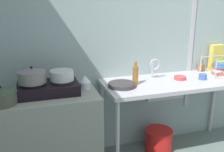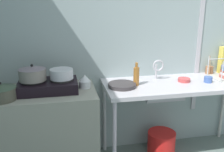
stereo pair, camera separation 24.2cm
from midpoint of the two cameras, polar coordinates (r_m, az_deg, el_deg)
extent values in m
cube|color=#91A2A3|center=(3.00, 17.75, 9.86)|extent=(4.89, 0.10, 2.70)
cube|color=#B8B5BD|center=(3.04, 21.87, 12.12)|extent=(0.05, 0.01, 2.16)
cube|color=gray|center=(2.56, -11.83, -12.52)|extent=(0.95, 0.62, 0.86)
cube|color=#B8B5BD|center=(2.72, 17.51, -1.85)|extent=(1.56, 0.62, 0.04)
cylinder|color=#BEB1C1|center=(2.40, 3.57, -14.82)|extent=(0.04, 0.04, 0.82)
cylinder|color=#B2B3BA|center=(2.86, 0.77, -9.39)|extent=(0.04, 0.04, 0.82)
cylinder|color=#BCBAB5|center=(3.46, 25.64, -6.38)|extent=(0.04, 0.04, 0.82)
cube|color=black|center=(2.37, -11.48, -2.31)|extent=(0.54, 0.34, 0.10)
cylinder|color=black|center=(2.36, -14.68, -1.17)|extent=(0.21, 0.21, 0.02)
cylinder|color=black|center=(2.35, -8.43, -0.83)|extent=(0.21, 0.21, 0.02)
cylinder|color=gray|center=(2.34, -14.78, 0.27)|extent=(0.24, 0.24, 0.11)
cone|color=slate|center=(2.32, -14.89, 1.77)|extent=(0.25, 0.25, 0.02)
sphere|color=black|center=(2.32, -14.93, 2.31)|extent=(0.02, 0.02, 0.02)
cylinder|color=silver|center=(2.34, -8.48, 0.45)|extent=(0.21, 0.21, 0.09)
cylinder|color=#434338|center=(2.26, -21.07, -3.87)|extent=(0.25, 0.25, 0.11)
cone|color=#3A4D3B|center=(2.24, -21.24, -2.23)|extent=(0.25, 0.25, 0.03)
sphere|color=black|center=(2.23, -21.31, -1.58)|extent=(0.02, 0.02, 0.02)
cylinder|color=silver|center=(2.42, -3.33, -1.94)|extent=(0.11, 0.11, 0.07)
cone|color=silver|center=(2.40, -3.36, -0.45)|extent=(0.11, 0.11, 0.06)
cube|color=#B8B5BD|center=(2.62, 13.45, -3.17)|extent=(0.39, 0.34, 0.12)
cylinder|color=#B8B5BD|center=(2.76, 12.45, 0.96)|extent=(0.02, 0.02, 0.16)
torus|color=#B8B5BD|center=(2.70, 13.00, 2.29)|extent=(0.12, 0.02, 0.12)
cylinder|color=#363133|center=(2.45, 5.12, -2.13)|extent=(0.27, 0.27, 0.04)
cylinder|color=#B7B9B9|center=(2.84, 25.99, 0.77)|extent=(0.01, 0.01, 0.22)
cylinder|color=#B7B9B9|center=(3.04, 23.15, 2.03)|extent=(0.01, 0.01, 0.22)
cylinder|color=#B7B9B9|center=(3.12, 25.86, 3.52)|extent=(0.34, 0.01, 0.01)
cylinder|color=#4464AD|center=(2.81, 23.29, -0.76)|extent=(0.08, 0.08, 0.06)
cylinder|color=#C54647|center=(2.75, 18.47, -0.88)|extent=(0.13, 0.13, 0.04)
cylinder|color=#9D6127|center=(2.50, 8.30, -0.12)|extent=(0.06, 0.06, 0.18)
cylinder|color=#9D6127|center=(2.47, 8.40, 2.46)|extent=(0.03, 0.03, 0.05)
cylinder|color=#A06A45|center=(3.15, 23.26, 1.23)|extent=(0.08, 0.08, 0.09)
cylinder|color=olive|center=(3.14, 23.41, 2.56)|extent=(0.02, 0.06, 0.18)
cylinder|color=red|center=(3.00, 13.46, -14.56)|extent=(0.31, 0.31, 0.26)
camera|label=1|loc=(0.12, -87.14, 0.83)|focal=40.35mm
camera|label=2|loc=(0.12, 92.86, -0.83)|focal=40.35mm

